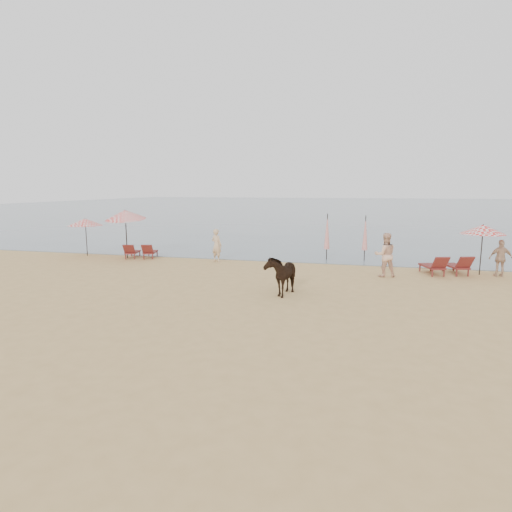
{
  "coord_description": "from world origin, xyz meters",
  "views": [
    {
      "loc": [
        4.23,
        -11.72,
        3.87
      ],
      "look_at": [
        0.0,
        5.0,
        1.1
      ],
      "focal_mm": 30.0,
      "sensor_mm": 36.0,
      "label": 1
    }
  ],
  "objects_px": {
    "lounger_cluster_left": "(141,251)",
    "umbrella_open_right": "(483,229)",
    "beachgoer_right_b": "(501,258)",
    "umbrella_open_left_b": "(125,215)",
    "umbrella_open_left_a": "(85,222)",
    "cow": "(282,274)",
    "umbrella_closed_left": "(327,232)",
    "lounger_cluster_right": "(446,265)",
    "umbrella_closed_right": "(365,233)",
    "beachgoer_right_a": "(385,255)",
    "beachgoer_left": "(217,245)"
  },
  "relations": [
    {
      "from": "umbrella_open_right",
      "to": "beachgoer_right_a",
      "type": "distance_m",
      "value": 4.52
    },
    {
      "from": "beachgoer_right_b",
      "to": "umbrella_open_left_b",
      "type": "bearing_deg",
      "value": -5.5
    },
    {
      "from": "beachgoer_right_b",
      "to": "cow",
      "type": "bearing_deg",
      "value": 27.7
    },
    {
      "from": "cow",
      "to": "beachgoer_right_b",
      "type": "bearing_deg",
      "value": 40.28
    },
    {
      "from": "lounger_cluster_left",
      "to": "lounger_cluster_right",
      "type": "bearing_deg",
      "value": -17.31
    },
    {
      "from": "beachgoer_left",
      "to": "umbrella_open_left_a",
      "type": "bearing_deg",
      "value": 23.19
    },
    {
      "from": "umbrella_open_left_b",
      "to": "cow",
      "type": "xyz_separation_m",
      "value": [
        9.82,
        -5.85,
        -1.66
      ]
    },
    {
      "from": "umbrella_open_right",
      "to": "beachgoer_right_a",
      "type": "relative_size",
      "value": 1.18
    },
    {
      "from": "lounger_cluster_right",
      "to": "umbrella_closed_left",
      "type": "bearing_deg",
      "value": 136.4
    },
    {
      "from": "lounger_cluster_right",
      "to": "umbrella_closed_left",
      "type": "distance_m",
      "value": 6.24
    },
    {
      "from": "lounger_cluster_left",
      "to": "umbrella_open_left_a",
      "type": "height_order",
      "value": "umbrella_open_left_a"
    },
    {
      "from": "lounger_cluster_left",
      "to": "beachgoer_right_a",
      "type": "bearing_deg",
      "value": -22.58
    },
    {
      "from": "umbrella_open_left_a",
      "to": "umbrella_open_left_b",
      "type": "distance_m",
      "value": 2.7
    },
    {
      "from": "umbrella_open_left_b",
      "to": "cow",
      "type": "bearing_deg",
      "value": -25.09
    },
    {
      "from": "cow",
      "to": "beachgoer_right_b",
      "type": "distance_m",
      "value": 10.25
    },
    {
      "from": "umbrella_open_left_b",
      "to": "beachgoer_left",
      "type": "relative_size",
      "value": 1.6
    },
    {
      "from": "cow",
      "to": "beachgoer_right_a",
      "type": "height_order",
      "value": "beachgoer_right_a"
    },
    {
      "from": "umbrella_open_left_a",
      "to": "beachgoer_right_a",
      "type": "relative_size",
      "value": 1.12
    },
    {
      "from": "lounger_cluster_right",
      "to": "cow",
      "type": "xyz_separation_m",
      "value": [
        -6.49,
        -5.22,
        0.31
      ]
    },
    {
      "from": "beachgoer_right_b",
      "to": "beachgoer_left",
      "type": "bearing_deg",
      "value": -6.77
    },
    {
      "from": "umbrella_closed_right",
      "to": "beachgoer_right_b",
      "type": "distance_m",
      "value": 6.4
    },
    {
      "from": "umbrella_open_left_b",
      "to": "umbrella_closed_right",
      "type": "distance_m",
      "value": 12.97
    },
    {
      "from": "beachgoer_right_b",
      "to": "umbrella_closed_right",
      "type": "bearing_deg",
      "value": -28.85
    },
    {
      "from": "lounger_cluster_left",
      "to": "umbrella_closed_right",
      "type": "bearing_deg",
      "value": -4.61
    },
    {
      "from": "umbrella_closed_left",
      "to": "beachgoer_left",
      "type": "height_order",
      "value": "umbrella_closed_left"
    },
    {
      "from": "lounger_cluster_right",
      "to": "cow",
      "type": "bearing_deg",
      "value": -159.06
    },
    {
      "from": "umbrella_open_left_a",
      "to": "lounger_cluster_right",
      "type": "bearing_deg",
      "value": 18.16
    },
    {
      "from": "umbrella_open_left_b",
      "to": "umbrella_closed_left",
      "type": "xyz_separation_m",
      "value": [
        10.77,
        2.04,
        -0.86
      ]
    },
    {
      "from": "umbrella_open_right",
      "to": "cow",
      "type": "height_order",
      "value": "umbrella_open_right"
    },
    {
      "from": "umbrella_closed_left",
      "to": "beachgoer_right_a",
      "type": "distance_m",
      "value": 4.73
    },
    {
      "from": "lounger_cluster_right",
      "to": "beachgoer_right_a",
      "type": "xyz_separation_m",
      "value": [
        -2.69,
        -1.06,
        0.53
      ]
    },
    {
      "from": "lounger_cluster_right",
      "to": "beachgoer_right_b",
      "type": "relative_size",
      "value": 1.34
    },
    {
      "from": "umbrella_closed_left",
      "to": "beachgoer_right_a",
      "type": "xyz_separation_m",
      "value": [
        2.84,
        -3.73,
        -0.58
      ]
    },
    {
      "from": "umbrella_closed_left",
      "to": "umbrella_open_left_a",
      "type": "bearing_deg",
      "value": -172.07
    },
    {
      "from": "lounger_cluster_right",
      "to": "umbrella_closed_right",
      "type": "xyz_separation_m",
      "value": [
        -3.56,
        2.85,
        1.06
      ]
    },
    {
      "from": "beachgoer_right_a",
      "to": "cow",
      "type": "bearing_deg",
      "value": 34.35
    },
    {
      "from": "umbrella_closed_right",
      "to": "beachgoer_right_b",
      "type": "bearing_deg",
      "value": -24.72
    },
    {
      "from": "umbrella_open_left_b",
      "to": "cow",
      "type": "relative_size",
      "value": 1.58
    },
    {
      "from": "umbrella_open_right",
      "to": "umbrella_closed_left",
      "type": "bearing_deg",
      "value": 152.08
    },
    {
      "from": "umbrella_open_left_b",
      "to": "beachgoer_left",
      "type": "bearing_deg",
      "value": 7.6
    },
    {
      "from": "umbrella_closed_right",
      "to": "cow",
      "type": "distance_m",
      "value": 8.61
    },
    {
      "from": "lounger_cluster_left",
      "to": "umbrella_open_right",
      "type": "xyz_separation_m",
      "value": [
        17.0,
        -0.39,
        1.65
      ]
    },
    {
      "from": "beachgoer_right_a",
      "to": "beachgoer_right_b",
      "type": "relative_size",
      "value": 1.18
    },
    {
      "from": "beachgoer_left",
      "to": "beachgoer_right_a",
      "type": "height_order",
      "value": "beachgoer_right_a"
    },
    {
      "from": "umbrella_open_right",
      "to": "cow",
      "type": "bearing_deg",
      "value": -154.62
    },
    {
      "from": "umbrella_open_left_b",
      "to": "cow",
      "type": "distance_m",
      "value": 11.55
    },
    {
      "from": "lounger_cluster_left",
      "to": "beachgoer_right_b",
      "type": "distance_m",
      "value": 17.78
    },
    {
      "from": "lounger_cluster_left",
      "to": "lounger_cluster_right",
      "type": "distance_m",
      "value": 15.56
    },
    {
      "from": "cow",
      "to": "umbrella_open_left_b",
      "type": "bearing_deg",
      "value": 157.67
    },
    {
      "from": "lounger_cluster_right",
      "to": "umbrella_closed_right",
      "type": "height_order",
      "value": "umbrella_closed_right"
    }
  ]
}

